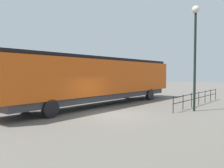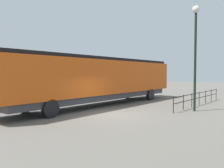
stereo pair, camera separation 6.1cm
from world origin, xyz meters
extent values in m
plane|color=#666059|center=(0.00, 0.00, 0.00)|extent=(120.00, 120.00, 0.00)
cube|color=#D15114|center=(-3.56, 2.78, 2.32)|extent=(3.07, 18.46, 2.64)
cube|color=black|center=(-3.56, 10.88, 1.92)|extent=(2.94, 2.26, 1.85)
cube|color=black|center=(-3.56, 2.78, 3.76)|extent=(2.76, 17.72, 0.24)
cube|color=#38383D|center=(-3.56, 2.78, 0.78)|extent=(2.76, 16.98, 0.45)
cylinder|color=black|center=(-4.94, 8.69, 0.55)|extent=(0.30, 1.10, 1.10)
cylinder|color=black|center=(-2.17, 8.69, 0.55)|extent=(0.30, 1.10, 1.10)
cylinder|color=black|center=(-4.94, -3.12, 0.55)|extent=(0.30, 1.10, 1.10)
cylinder|color=black|center=(-2.17, -3.12, 0.55)|extent=(0.30, 1.10, 1.10)
cylinder|color=black|center=(3.60, 4.61, 3.41)|extent=(0.16, 0.16, 6.81)
sphere|color=silver|center=(3.60, 4.61, 6.96)|extent=(0.51, 0.51, 0.51)
cube|color=black|center=(2.80, 8.00, 1.01)|extent=(0.04, 10.16, 0.04)
cube|color=black|center=(2.80, 8.00, 0.60)|extent=(0.04, 10.16, 0.04)
cylinder|color=black|center=(2.80, 2.92, 0.55)|extent=(0.05, 0.05, 1.10)
cylinder|color=black|center=(2.80, 4.61, 0.55)|extent=(0.05, 0.05, 1.10)
cylinder|color=black|center=(2.80, 6.31, 0.55)|extent=(0.05, 0.05, 1.10)
cylinder|color=black|center=(2.80, 8.00, 0.55)|extent=(0.05, 0.05, 1.10)
cylinder|color=black|center=(2.80, 9.69, 0.55)|extent=(0.05, 0.05, 1.10)
cylinder|color=black|center=(2.80, 11.38, 0.55)|extent=(0.05, 0.05, 1.10)
cylinder|color=black|center=(2.80, 13.08, 0.55)|extent=(0.05, 0.05, 1.10)
camera|label=1|loc=(9.18, -11.64, 2.62)|focal=37.77mm
camera|label=2|loc=(9.22, -11.61, 2.62)|focal=37.77mm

